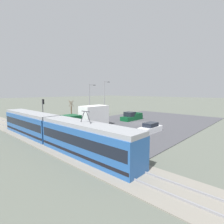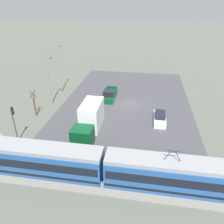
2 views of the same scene
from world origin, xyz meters
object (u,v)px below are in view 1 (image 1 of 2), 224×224
at_px(box_truck, 89,118).
at_px(street_lamp_near_crossing, 105,96).
at_px(sedan_car_0, 150,128).
at_px(street_lamp_mid_block, 90,98).
at_px(light_rail_tram, 52,130).
at_px(pickup_truck, 131,117).
at_px(traffic_light_pole, 43,108).
at_px(street_tree, 71,111).
at_px(no_parking_sign, 32,118).

height_order(box_truck, street_lamp_near_crossing, street_lamp_near_crossing).
xyz_separation_m(sedan_car_0, street_lamp_mid_block, (18.68, -3.83, 3.91)).
bearing_deg(light_rail_tram, pickup_truck, -81.52).
distance_m(traffic_light_pole, street_tree, 7.10).
xyz_separation_m(box_truck, traffic_light_pole, (8.70, 3.93, 1.37)).
distance_m(traffic_light_pole, street_lamp_mid_block, 11.94).
bearing_deg(pickup_truck, street_tree, 38.42).
bearing_deg(street_lamp_near_crossing, traffic_light_pole, 91.59).
relative_size(street_lamp_near_crossing, no_parking_sign, 4.32).
height_order(light_rail_tram, street_lamp_near_crossing, street_lamp_near_crossing).
xyz_separation_m(pickup_truck, sedan_car_0, (-8.90, 7.21, -0.08)).
distance_m(street_lamp_near_crossing, no_parking_sign, 19.11).
height_order(light_rail_tram, box_truck, light_rail_tram).
relative_size(box_truck, pickup_truck, 1.52).
bearing_deg(traffic_light_pole, street_lamp_mid_block, -88.49).
height_order(traffic_light_pole, street_lamp_mid_block, street_lamp_mid_block).
bearing_deg(street_lamp_near_crossing, no_parking_sign, 88.65).
height_order(pickup_truck, sedan_car_0, pickup_truck).
bearing_deg(box_truck, traffic_light_pole, 24.30).
relative_size(street_lamp_near_crossing, street_lamp_mid_block, 1.12).
relative_size(pickup_truck, street_lamp_mid_block, 0.70).
relative_size(box_truck, traffic_light_pole, 1.75).
bearing_deg(sedan_car_0, pickup_truck, -39.01).
bearing_deg(sedan_car_0, light_rail_tram, 65.52).
bearing_deg(light_rail_tram, sedan_car_0, -114.48).
distance_m(light_rail_tram, box_truck, 9.64).
height_order(box_truck, traffic_light_pole, traffic_light_pole).
bearing_deg(box_truck, sedan_car_0, -157.09).
bearing_deg(pickup_truck, traffic_light_pole, 58.13).
height_order(light_rail_tram, sedan_car_0, light_rail_tram).
bearing_deg(no_parking_sign, street_lamp_near_crossing, -91.35).
xyz_separation_m(traffic_light_pole, street_lamp_mid_block, (0.31, -11.85, 1.45)).
xyz_separation_m(street_lamp_mid_block, no_parking_sign, (0.60, 13.57, -3.34)).
relative_size(light_rail_tram, traffic_light_pole, 5.23).
height_order(street_tree, street_lamp_mid_block, street_lamp_mid_block).
xyz_separation_m(sedan_car_0, street_lamp_near_crossing, (18.84, -8.98, 4.40)).
bearing_deg(street_lamp_mid_block, no_parking_sign, 87.46).
bearing_deg(traffic_light_pole, light_rail_tram, 158.40).
bearing_deg(no_parking_sign, traffic_light_pole, -117.91).
bearing_deg(pickup_truck, street_lamp_mid_block, 19.06).
xyz_separation_m(box_truck, no_parking_sign, (9.62, 5.66, -0.52)).
xyz_separation_m(pickup_truck, street_lamp_near_crossing, (9.94, -1.77, 4.31)).
distance_m(traffic_light_pole, no_parking_sign, 2.72).
xyz_separation_m(light_rail_tram, sedan_car_0, (-5.90, -12.95, -0.97)).
height_order(pickup_truck, street_tree, street_tree).
relative_size(light_rail_tram, box_truck, 2.98).
xyz_separation_m(street_lamp_near_crossing, street_lamp_mid_block, (-0.16, 5.15, -0.48)).
bearing_deg(street_lamp_mid_block, street_lamp_near_crossing, -88.21).
xyz_separation_m(traffic_light_pole, street_lamp_near_crossing, (0.47, -16.99, 1.93)).
xyz_separation_m(street_tree, street_lamp_near_crossing, (-0.51, -10.06, 3.09)).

